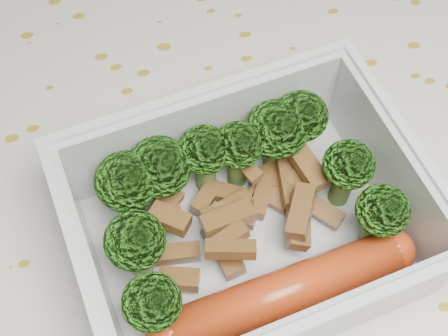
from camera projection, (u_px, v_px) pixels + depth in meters
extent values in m
cube|color=brown|center=(212.00, 212.00, 0.42)|extent=(1.40, 0.90, 0.04)
cube|color=silver|center=(212.00, 196.00, 0.40)|extent=(1.46, 0.96, 0.01)
cube|color=silver|center=(248.00, 243.00, 0.38)|extent=(0.20, 0.16, 0.00)
cube|color=silver|center=(206.00, 128.00, 0.38)|extent=(0.18, 0.03, 0.06)
cube|color=silver|center=(302.00, 331.00, 0.32)|extent=(0.18, 0.03, 0.06)
cube|color=silver|center=(388.00, 169.00, 0.37)|extent=(0.02, 0.13, 0.06)
cube|color=silver|center=(97.00, 277.00, 0.33)|extent=(0.02, 0.13, 0.06)
cube|color=silver|center=(202.00, 91.00, 0.36)|extent=(0.19, 0.03, 0.00)
cube|color=silver|center=(314.00, 321.00, 0.29)|extent=(0.19, 0.03, 0.00)
cube|color=silver|center=(409.00, 137.00, 0.34)|extent=(0.03, 0.14, 0.00)
cube|color=silver|center=(77.00, 258.00, 0.31)|extent=(0.03, 0.14, 0.00)
cylinder|color=#608C3F|center=(132.00, 202.00, 0.38)|extent=(0.01, 0.01, 0.03)
ellipsoid|color=#317D19|center=(127.00, 181.00, 0.35)|extent=(0.04, 0.04, 0.03)
cylinder|color=#608C3F|center=(163.00, 188.00, 0.38)|extent=(0.01, 0.01, 0.03)
ellipsoid|color=#317D19|center=(159.00, 167.00, 0.36)|extent=(0.04, 0.04, 0.03)
cylinder|color=#608C3F|center=(206.00, 172.00, 0.38)|extent=(0.01, 0.01, 0.03)
ellipsoid|color=#317D19|center=(204.00, 150.00, 0.36)|extent=(0.03, 0.03, 0.03)
cylinder|color=#608C3F|center=(237.00, 167.00, 0.39)|extent=(0.01, 0.01, 0.03)
ellipsoid|color=#317D19|center=(238.00, 145.00, 0.36)|extent=(0.03, 0.03, 0.03)
cylinder|color=#608C3F|center=(274.00, 152.00, 0.40)|extent=(0.01, 0.01, 0.03)
ellipsoid|color=#317D19|center=(277.00, 129.00, 0.37)|extent=(0.04, 0.04, 0.03)
cylinder|color=#608C3F|center=(297.00, 139.00, 0.40)|extent=(0.01, 0.01, 0.03)
ellipsoid|color=#317D19|center=(301.00, 116.00, 0.38)|extent=(0.03, 0.03, 0.03)
cylinder|color=#608C3F|center=(140.00, 259.00, 0.36)|extent=(0.01, 0.01, 0.03)
ellipsoid|color=#317D19|center=(135.00, 241.00, 0.33)|extent=(0.03, 0.03, 0.03)
cylinder|color=#608C3F|center=(342.00, 186.00, 0.38)|extent=(0.01, 0.01, 0.03)
ellipsoid|color=#317D19|center=(349.00, 164.00, 0.36)|extent=(0.03, 0.03, 0.03)
cylinder|color=#608C3F|center=(157.00, 317.00, 0.34)|extent=(0.01, 0.01, 0.03)
ellipsoid|color=#317D19|center=(152.00, 302.00, 0.32)|extent=(0.03, 0.03, 0.03)
cylinder|color=#608C3F|center=(373.00, 230.00, 0.36)|extent=(0.01, 0.01, 0.03)
ellipsoid|color=#317D19|center=(383.00, 210.00, 0.34)|extent=(0.03, 0.03, 0.03)
cube|color=brown|center=(273.00, 168.00, 0.40)|extent=(0.03, 0.03, 0.01)
cube|color=brown|center=(246.00, 166.00, 0.37)|extent=(0.02, 0.03, 0.01)
cube|color=brown|center=(279.00, 169.00, 0.39)|extent=(0.02, 0.03, 0.01)
cube|color=brown|center=(205.00, 198.00, 0.38)|extent=(0.02, 0.02, 0.01)
cube|color=brown|center=(161.00, 212.00, 0.37)|extent=(0.03, 0.03, 0.01)
cube|color=brown|center=(234.00, 216.00, 0.37)|extent=(0.03, 0.02, 0.01)
cube|color=brown|center=(271.00, 195.00, 0.39)|extent=(0.03, 0.03, 0.01)
cube|color=brown|center=(297.00, 179.00, 0.39)|extent=(0.02, 0.02, 0.01)
cube|color=brown|center=(290.00, 182.00, 0.38)|extent=(0.02, 0.03, 0.01)
cube|color=brown|center=(224.00, 250.00, 0.37)|extent=(0.02, 0.04, 0.01)
cube|color=brown|center=(300.00, 174.00, 0.38)|extent=(0.03, 0.02, 0.01)
cube|color=brown|center=(293.00, 159.00, 0.40)|extent=(0.01, 0.03, 0.01)
cube|color=brown|center=(301.00, 211.00, 0.36)|extent=(0.03, 0.04, 0.01)
cube|color=brown|center=(308.00, 168.00, 0.37)|extent=(0.02, 0.03, 0.01)
cube|color=brown|center=(230.00, 238.00, 0.35)|extent=(0.02, 0.02, 0.01)
cube|color=brown|center=(179.00, 279.00, 0.36)|extent=(0.03, 0.02, 0.01)
cube|color=brown|center=(231.00, 249.00, 0.35)|extent=(0.03, 0.02, 0.01)
cube|color=brown|center=(227.00, 209.00, 0.37)|extent=(0.03, 0.02, 0.01)
cube|color=brown|center=(297.00, 185.00, 0.39)|extent=(0.03, 0.03, 0.01)
cube|color=brown|center=(298.00, 222.00, 0.37)|extent=(0.02, 0.04, 0.01)
cube|color=brown|center=(173.00, 254.00, 0.37)|extent=(0.03, 0.01, 0.01)
cube|color=brown|center=(261.00, 197.00, 0.39)|extent=(0.02, 0.03, 0.01)
cube|color=brown|center=(321.00, 210.00, 0.38)|extent=(0.03, 0.03, 0.01)
cube|color=brown|center=(170.00, 208.00, 0.37)|extent=(0.02, 0.03, 0.01)
cube|color=brown|center=(226.00, 194.00, 0.39)|extent=(0.03, 0.03, 0.01)
cube|color=brown|center=(228.00, 219.00, 0.36)|extent=(0.03, 0.02, 0.01)
cube|color=brown|center=(170.00, 219.00, 0.35)|extent=(0.03, 0.02, 0.01)
cube|color=brown|center=(226.00, 221.00, 0.38)|extent=(0.03, 0.03, 0.01)
cylinder|color=#B43812|center=(285.00, 292.00, 0.35)|extent=(0.14, 0.04, 0.03)
sphere|color=#B43812|center=(392.00, 252.00, 0.36)|extent=(0.03, 0.03, 0.03)
sphere|color=#B43812|center=(171.00, 336.00, 0.33)|extent=(0.03, 0.03, 0.03)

